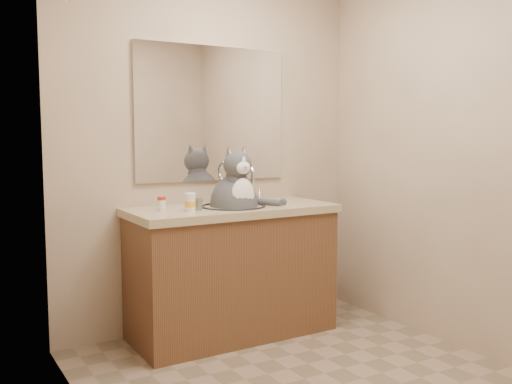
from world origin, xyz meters
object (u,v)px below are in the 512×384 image
pill_bottle_redcap (162,204)px  grey_canister (199,204)px  cat (235,201)px  pill_bottle_orange (190,203)px

pill_bottle_redcap → grey_canister: (0.21, -0.08, -0.01)m
cat → grey_canister: cat is taller
pill_bottle_redcap → pill_bottle_orange: pill_bottle_orange is taller
cat → pill_bottle_redcap: cat is taller
pill_bottle_redcap → pill_bottle_orange: size_ratio=0.79×
pill_bottle_redcap → grey_canister: bearing=-19.8°
cat → grey_canister: bearing=-172.5°
grey_canister → cat: bearing=8.7°
pill_bottle_redcap → grey_canister: size_ratio=1.17×
grey_canister → pill_bottle_redcap: bearing=160.2°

